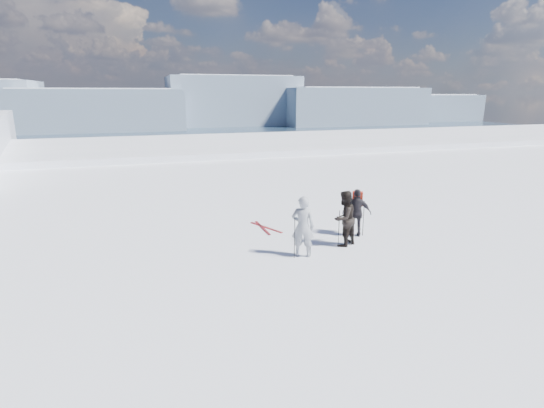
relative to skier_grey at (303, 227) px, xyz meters
The scene contains 8 objects.
lake_basin 28.62m from the skier_grey, 87.08° to the left, with size 820.00×820.00×71.62m.
far_mountain_range 453.52m from the skier_grey, 86.08° to the left, with size 770.00×110.00×53.00m.
skier_grey is the anchor object (origin of this frame).
skier_dark 1.71m from the skier_grey, 16.34° to the left, with size 0.90×0.70×1.84m, color black.
skier_pack 2.77m from the skier_grey, 25.69° to the left, with size 0.99×0.41×1.68m, color black.
backpack 3.13m from the skier_grey, 28.47° to the left, with size 0.36×0.20×0.50m, color red.
ski_poles 1.51m from the skier_grey, 19.80° to the left, with size 3.07×1.29×1.37m.
skis_loose 3.19m from the skier_grey, 96.01° to the left, with size 0.81×1.70×0.03m.
Camera 1 is at (-6.02, -8.99, 4.88)m, focal length 28.00 mm.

